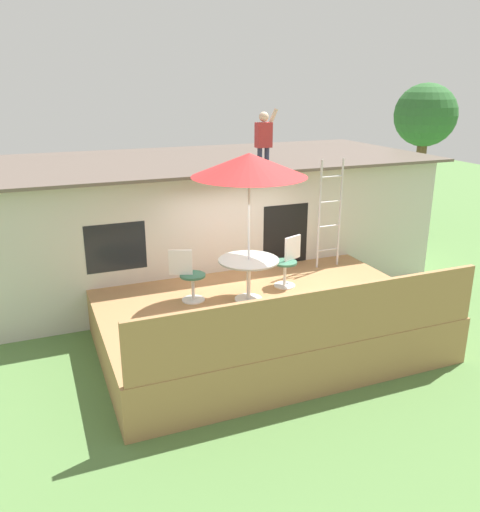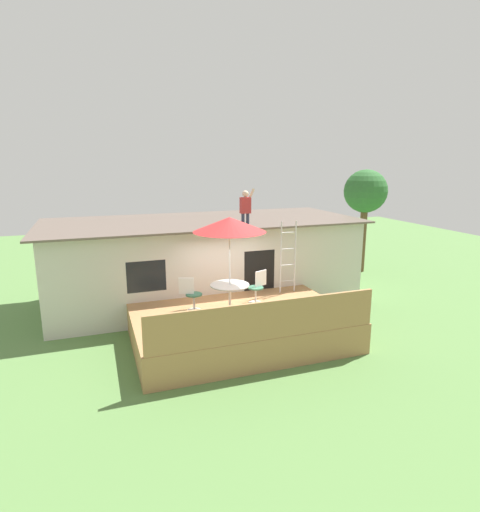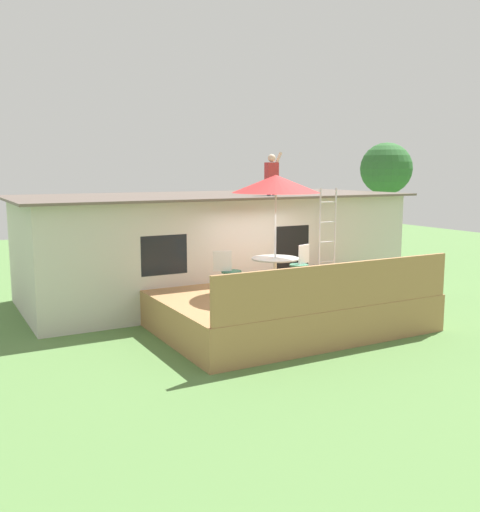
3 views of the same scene
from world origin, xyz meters
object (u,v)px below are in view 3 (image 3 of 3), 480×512
at_px(patio_chair_left, 228,272).
at_px(patio_chair_right, 301,265).
at_px(patio_table, 275,265).
at_px(step_ladder, 328,232).
at_px(person_figure, 272,172).
at_px(patio_umbrella, 276,184).
at_px(backyard_tree, 386,171).

relative_size(patio_chair_left, patio_chair_right, 1.00).
distance_m(patio_table, step_ladder, 2.48).
distance_m(person_figure, patio_chair_left, 3.56).
xyz_separation_m(patio_umbrella, patio_chair_right, (0.95, 0.38, -1.89)).
distance_m(patio_umbrella, person_figure, 2.51).
bearing_deg(patio_chair_left, person_figure, 59.93).
height_order(person_figure, patio_chair_left, person_figure).
height_order(step_ladder, backyard_tree, backyard_tree).
bearing_deg(patio_table, step_ladder, 25.10).
bearing_deg(step_ladder, patio_table, -154.90).
distance_m(person_figure, patio_chair_right, 2.80).
bearing_deg(person_figure, backyard_tree, 22.89).
relative_size(step_ladder, backyard_tree, 0.50).
height_order(person_figure, patio_chair_right, person_figure).
bearing_deg(patio_table, patio_chair_right, 21.89).
xyz_separation_m(patio_umbrella, step_ladder, (2.20, 1.03, -1.25)).
relative_size(step_ladder, patio_chair_left, 2.39).
height_order(patio_umbrella, backyard_tree, backyard_tree).
height_order(patio_umbrella, step_ladder, patio_umbrella).
relative_size(patio_chair_left, backyard_tree, 0.21).
xyz_separation_m(step_ladder, patio_chair_left, (-3.17, -0.66, -0.64)).
bearing_deg(patio_umbrella, step_ladder, 25.10).
bearing_deg(backyard_tree, person_figure, -157.11).
bearing_deg(person_figure, patio_table, -119.94).
relative_size(step_ladder, patio_chair_right, 2.39).
height_order(patio_umbrella, patio_chair_left, patio_umbrella).
xyz_separation_m(patio_chair_left, patio_chair_right, (1.91, 0.01, 0.00)).
distance_m(patio_table, patio_umbrella, 1.76).
height_order(patio_chair_left, backyard_tree, backyard_tree).
bearing_deg(backyard_tree, patio_chair_right, -146.21).
distance_m(patio_chair_right, backyard_tree, 8.35).
height_order(patio_chair_left, patio_chair_right, same).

